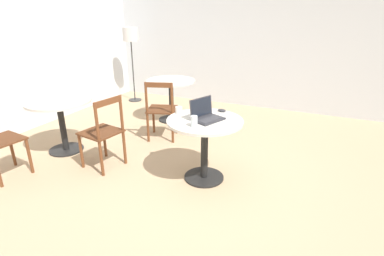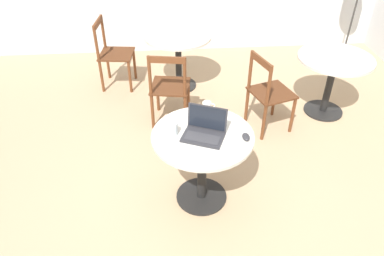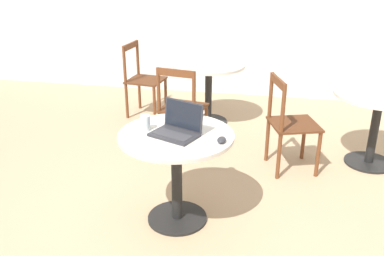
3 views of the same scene
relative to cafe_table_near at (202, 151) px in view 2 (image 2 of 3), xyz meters
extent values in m
plane|color=tan|center=(-0.18, -0.03, -0.55)|extent=(16.00, 16.00, 0.00)
cylinder|color=black|center=(0.00, 0.00, -0.54)|extent=(0.46, 0.46, 0.02)
cylinder|color=black|center=(0.00, 0.00, -0.20)|extent=(0.08, 0.08, 0.67)
cylinder|color=silver|center=(0.00, 0.00, 0.15)|extent=(0.83, 0.83, 0.03)
cylinder|color=black|center=(1.62, 1.27, -0.54)|extent=(0.46, 0.46, 0.02)
cylinder|color=black|center=(1.62, 1.27, -0.20)|extent=(0.08, 0.08, 0.67)
cylinder|color=silver|center=(1.62, 1.27, 0.15)|extent=(0.83, 0.83, 0.03)
cylinder|color=black|center=(-0.09, 2.03, -0.54)|extent=(0.46, 0.46, 0.02)
cylinder|color=black|center=(-0.09, 2.03, -0.20)|extent=(0.08, 0.08, 0.67)
cylinder|color=silver|center=(-0.09, 2.03, 0.15)|extent=(0.83, 0.83, 0.03)
cylinder|color=brown|center=(0.98, 1.26, -0.33)|extent=(0.04, 0.04, 0.44)
cylinder|color=brown|center=(1.10, 0.91, -0.33)|extent=(0.04, 0.04, 0.44)
cylinder|color=brown|center=(0.63, 1.14, -0.33)|extent=(0.04, 0.04, 0.44)
cylinder|color=brown|center=(0.75, 0.80, -0.33)|extent=(0.04, 0.04, 0.44)
cube|color=#562F1A|center=(0.87, 1.03, -0.10)|extent=(0.53, 0.53, 0.02)
cylinder|color=brown|center=(0.63, 1.14, 0.12)|extent=(0.04, 0.04, 0.44)
cylinder|color=brown|center=(0.75, 0.80, 0.12)|extent=(0.04, 0.04, 0.44)
cube|color=brown|center=(0.69, 0.97, 0.31)|extent=(0.15, 0.38, 0.07)
cylinder|color=brown|center=(-0.68, 2.29, -0.33)|extent=(0.04, 0.04, 0.44)
cylinder|color=brown|center=(-0.73, 1.93, -0.33)|extent=(0.04, 0.04, 0.44)
cylinder|color=brown|center=(-1.05, 2.33, -0.33)|extent=(0.04, 0.04, 0.44)
cylinder|color=brown|center=(-1.09, 1.97, -0.33)|extent=(0.04, 0.04, 0.44)
cube|color=#562F1A|center=(-0.89, 2.13, -0.10)|extent=(0.46, 0.46, 0.02)
cylinder|color=brown|center=(-1.05, 2.33, 0.12)|extent=(0.04, 0.04, 0.44)
cylinder|color=brown|center=(-1.09, 1.97, 0.12)|extent=(0.04, 0.04, 0.44)
cube|color=brown|center=(-1.07, 2.15, 0.31)|extent=(0.07, 0.40, 0.07)
cylinder|color=brown|center=(-0.37, 1.47, -0.33)|extent=(0.04, 0.04, 0.44)
cylinder|color=brown|center=(-0.01, 1.41, -0.33)|extent=(0.04, 0.04, 0.44)
cylinder|color=brown|center=(-0.44, 1.11, -0.33)|extent=(0.04, 0.04, 0.44)
cylinder|color=brown|center=(-0.08, 1.05, -0.33)|extent=(0.04, 0.04, 0.44)
cube|color=#562F1A|center=(-0.23, 1.26, -0.10)|extent=(0.48, 0.48, 0.02)
cylinder|color=brown|center=(-0.44, 1.11, 0.12)|extent=(0.04, 0.04, 0.44)
cylinder|color=brown|center=(-0.08, 1.05, 0.12)|extent=(0.04, 0.04, 0.44)
cube|color=brown|center=(-0.26, 1.08, 0.31)|extent=(0.39, 0.09, 0.07)
cylinder|color=#333333|center=(2.40, 2.58, -0.54)|extent=(0.27, 0.27, 0.02)
cylinder|color=#333333|center=(2.40, 2.58, 0.08)|extent=(0.02, 0.02, 1.24)
cube|color=#2D2D33|center=(0.00, -0.05, 0.18)|extent=(0.38, 0.32, 0.02)
cube|color=#38383D|center=(-0.01, -0.06, 0.19)|extent=(0.30, 0.21, 0.00)
cube|color=#2D2D33|center=(0.04, 0.06, 0.29)|extent=(0.31, 0.15, 0.21)
cube|color=black|center=(0.04, 0.06, 0.29)|extent=(0.28, 0.14, 0.19)
ellipsoid|color=#2D2D33|center=(0.34, -0.08, 0.18)|extent=(0.06, 0.10, 0.03)
cylinder|color=silver|center=(0.07, 0.35, 0.21)|extent=(0.08, 0.08, 0.08)
torus|color=silver|center=(0.12, 0.35, 0.21)|extent=(0.05, 0.01, 0.05)
cylinder|color=silver|center=(-0.23, 0.03, 0.22)|extent=(0.07, 0.07, 0.11)
camera|label=1|loc=(-2.83, -1.11, 1.26)|focal=28.00mm
camera|label=2|loc=(-0.28, -2.36, 2.00)|focal=35.00mm
camera|label=3|loc=(0.66, -2.71, 1.38)|focal=40.00mm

